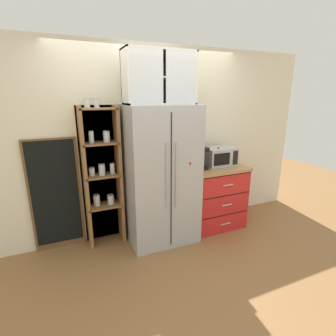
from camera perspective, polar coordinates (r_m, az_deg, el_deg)
name	(u,v)px	position (r m, az deg, el deg)	size (l,w,h in m)	color
ground_plane	(162,237)	(3.68, -1.33, -15.30)	(10.67, 10.67, 0.00)	olive
wall_back_cream	(151,143)	(3.57, -3.88, 5.72)	(4.98, 0.10, 2.55)	silver
refrigerator	(161,175)	(3.32, -1.58, -1.69)	(0.89, 0.67, 1.80)	#ADAFB5
pantry_shelf_column	(102,174)	(3.37, -14.66, -1.26)	(0.50, 0.30, 1.88)	brown
counter_cabinet	(215,196)	(3.89, 10.45, -6.14)	(0.81, 0.62, 0.92)	red
microwave	(219,156)	(3.79, 11.37, 2.58)	(0.44, 0.33, 0.26)	#ADAFB5
coffee_maker	(199,158)	(3.56, 6.98, 2.34)	(0.17, 0.20, 0.31)	black
mug_red	(218,163)	(3.71, 11.11, 1.02)	(0.11, 0.07, 0.10)	red
bottle_green	(218,158)	(3.69, 11.10, 2.17)	(0.06, 0.06, 0.28)	#285B33
upper_cabinet	(159,78)	(3.21, -2.09, 19.57)	(0.86, 0.32, 0.61)	silver
chalkboard_menu	(56,195)	(3.46, -23.91, -5.60)	(0.60, 0.04, 1.43)	brown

